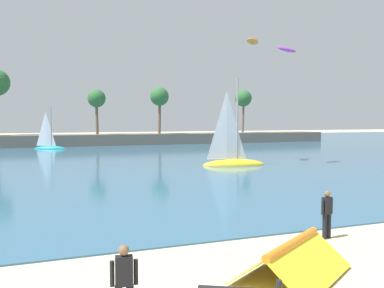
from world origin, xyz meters
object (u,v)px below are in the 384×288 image
Objects in this scene: kite_aloft_low_near_shore at (287,49)px; folded_kite at (292,254)px; person_at_waterline at (327,213)px; sailboat_near_shore at (49,145)px; kite_aloft_high_over_bay at (253,41)px; person_rigging_by_gear at (124,283)px; sailboat_mid_bay at (233,157)px.

folded_kite is at bearing -147.39° from kite_aloft_low_near_shore.
sailboat_near_shore reaches higher than person_at_waterline.
kite_aloft_high_over_bay is (9.49, 22.58, 10.51)m from person_at_waterline.
kite_aloft_low_near_shore is (11.34, 19.69, 9.41)m from person_at_waterline.
person_at_waterline is at bearing 24.74° from person_rigging_by_gear.
kite_aloft_low_near_shore reaches higher than folded_kite.
sailboat_mid_bay is 3.08× the size of kite_aloft_high_over_bay.
person_rigging_by_gear is 0.62× the size of kite_aloft_high_over_bay.
person_rigging_by_gear is at bearing -120.42° from sailboat_mid_bay.
folded_kite is 0.59× the size of sailboat_near_shore.
person_at_waterline is (3.12, 2.51, 0.27)m from folded_kite.
person_rigging_by_gear is at bearing -155.26° from person_at_waterline.
sailboat_mid_bay is 10.66m from kite_aloft_low_near_shore.
kite_aloft_low_near_shore is (14.45, 22.19, 9.69)m from folded_kite.
sailboat_near_shore is 2.40× the size of kite_aloft_high_over_bay.
sailboat_mid_bay is 11.09m from kite_aloft_high_over_bay.
folded_kite is 0.46× the size of sailboat_mid_bay.
person_rigging_by_gear reaches higher than folded_kite.
sailboat_mid_bay reaches higher than person_at_waterline.
person_rigging_by_gear is 28.37m from sailboat_mid_bay.
kite_aloft_high_over_bay is (17.19, 26.12, 10.51)m from person_rigging_by_gear.
sailboat_mid_bay is at bearing -17.17° from kite_aloft_high_over_bay.
person_rigging_by_gear is at bearing -89.42° from sailboat_near_shore.
folded_kite is at bearing 15.74° from kite_aloft_high_over_bay.
sailboat_mid_bay is at bearing 72.31° from person_at_waterline.
person_at_waterline is 21.96m from sailboat_mid_bay.
person_at_waterline is 0.62× the size of kite_aloft_low_near_shore.
sailboat_mid_bay is at bearing 140.88° from kite_aloft_low_near_shore.
person_rigging_by_gear is at bearing -167.23° from folded_kite.
kite_aloft_high_over_bay reaches higher than sailboat_mid_bay.
person_at_waterline reaches higher than folded_kite.
kite_aloft_low_near_shore reaches higher than person_at_waterline.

